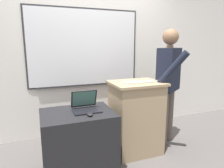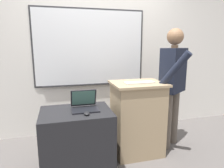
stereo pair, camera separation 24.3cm
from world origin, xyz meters
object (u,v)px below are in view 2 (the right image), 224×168
(laptop, at_px, (84,104))
(person_presenter, at_px, (173,80))
(side_desk, at_px, (77,139))
(computer_mouse_by_laptop, at_px, (87,113))
(wireless_keyboard, at_px, (139,83))
(lectern_podium, at_px, (137,118))

(laptop, bearing_deg, person_presenter, 6.95)
(side_desk, distance_m, computer_mouse_by_laptop, 0.42)
(side_desk, relative_size, person_presenter, 0.48)
(side_desk, xyz_separation_m, person_presenter, (1.35, 0.20, 0.61))
(side_desk, distance_m, wireless_keyboard, 1.02)
(lectern_podium, relative_size, laptop, 3.16)
(side_desk, height_order, computer_mouse_by_laptop, computer_mouse_by_laptop)
(side_desk, distance_m, person_presenter, 1.50)
(laptop, xyz_separation_m, computer_mouse_by_laptop, (-0.00, -0.21, -0.05))
(lectern_podium, bearing_deg, computer_mouse_by_laptop, -157.34)
(computer_mouse_by_laptop, bearing_deg, side_desk, 121.80)
(person_presenter, relative_size, computer_mouse_by_laptop, 16.60)
(lectern_podium, bearing_deg, wireless_keyboard, -97.99)
(side_desk, bearing_deg, computer_mouse_by_laptop, -58.20)
(lectern_podium, xyz_separation_m, person_presenter, (0.54, 0.06, 0.47))
(person_presenter, bearing_deg, computer_mouse_by_laptop, 162.24)
(lectern_podium, distance_m, wireless_keyboard, 0.50)
(lectern_podium, distance_m, computer_mouse_by_laptop, 0.80)
(lectern_podium, xyz_separation_m, laptop, (-0.70, -0.09, 0.28))
(lectern_podium, height_order, side_desk, lectern_podium)
(laptop, bearing_deg, wireless_keyboard, 1.88)
(side_desk, relative_size, laptop, 2.62)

